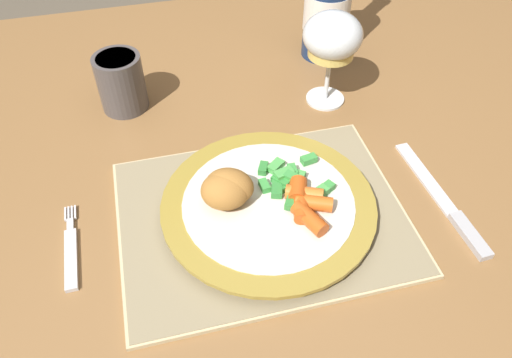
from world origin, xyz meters
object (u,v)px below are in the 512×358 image
dinner_plate (268,206)px  wine_glass (332,39)px  fork (71,252)px  dining_table (202,186)px  table_knife (447,206)px  drinking_cup (121,81)px

dinner_plate → wine_glass: bearing=54.3°
dinner_plate → wine_glass: size_ratio=1.80×
fork → wine_glass: 0.45m
dining_table → table_knife: 0.36m
table_knife → drinking_cup: bearing=140.7°
dinner_plate → wine_glass: 0.27m
dining_table → dinner_plate: bearing=-65.8°
dining_table → drinking_cup: bearing=126.5°
dining_table → wine_glass: (0.22, 0.06, 0.19)m
wine_glass → dinner_plate: bearing=-125.7°
fork → drinking_cup: size_ratio=1.44×
table_knife → drinking_cup: drinking_cup is taller
drinking_cup → dinner_plate: bearing=-59.7°
wine_glass → fork: bearing=-151.8°
wine_glass → table_knife: bearing=-73.6°
dinner_plate → fork: dinner_plate is taller
fork → wine_glass: (0.39, 0.21, 0.10)m
dining_table → fork: fork is taller
fork → drinking_cup: bearing=73.1°
drinking_cup → table_knife: bearing=-39.3°
fork → table_knife: size_ratio=0.61×
table_knife → wine_glass: size_ratio=1.41×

